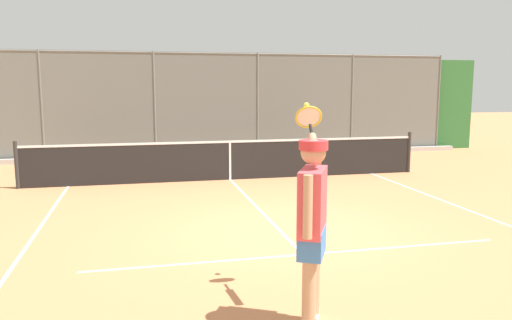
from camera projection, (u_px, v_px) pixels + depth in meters
ground_plane at (281, 232)px, 7.94m from camera, size 60.00×60.00×0.00m
court_line_markings at (308, 260)px, 6.66m from camera, size 7.56×10.32×0.01m
fence_backdrop at (205, 107)px, 16.58m from camera, size 19.41×1.37×3.32m
tennis_net at (230, 160)px, 12.24m from camera, size 9.71×0.09×1.07m
tennis_player at (312, 217)px, 4.65m from camera, size 0.63×1.42×2.10m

